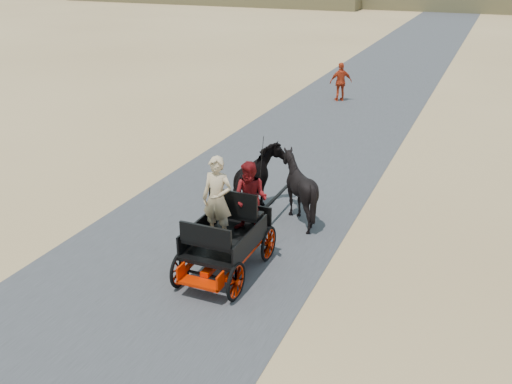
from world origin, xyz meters
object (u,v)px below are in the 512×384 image
at_px(carriage, 226,256).
at_px(horse_right, 298,188).
at_px(horse_left, 258,182).
at_px(pedestrian, 341,82).

distance_m(carriage, horse_right, 3.09).
xyz_separation_m(carriage, horse_left, (-0.55, 3.00, 0.49)).
relative_size(horse_right, pedestrian, 0.98).
distance_m(carriage, horse_left, 3.09).
distance_m(carriage, pedestrian, 15.55).
bearing_deg(horse_left, pedestrian, -84.45).
height_order(carriage, horse_right, horse_right).
distance_m(horse_left, horse_right, 1.10).
bearing_deg(carriage, pedestrian, 96.50).
xyz_separation_m(horse_right, pedestrian, (-2.31, 12.44, 0.01)).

